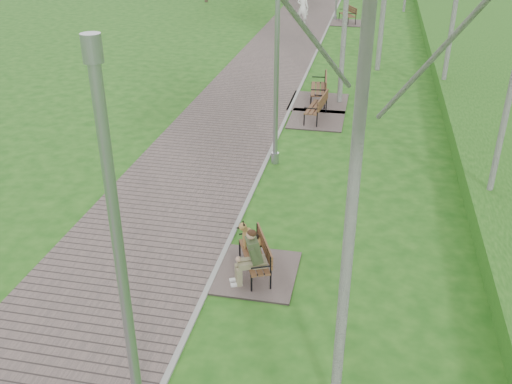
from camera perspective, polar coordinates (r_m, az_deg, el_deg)
walkway at (r=26.00m, az=1.69°, el=13.09°), size 3.50×67.00×0.04m
kerb at (r=25.77m, az=5.62°, el=12.85°), size 0.10×67.00×0.05m
bench_main at (r=10.91m, az=-0.40°, el=-6.63°), size 1.53×1.70×1.34m
bench_second at (r=20.41m, az=6.22°, el=9.48°), size 1.98×2.20×1.22m
bench_third at (r=18.73m, az=5.97°, el=7.73°), size 1.76×1.95×1.08m
bench_far at (r=34.43m, az=9.11°, el=16.68°), size 1.88×2.09×1.16m
lamp_post_near at (r=6.61m, az=-12.98°, el=-10.10°), size 0.21×0.21×5.41m
lamp_post_second at (r=14.75m, az=2.06°, el=11.68°), size 0.20×0.20×5.29m
pedestrian_near at (r=33.49m, az=4.70°, el=17.88°), size 0.79×0.63×1.88m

